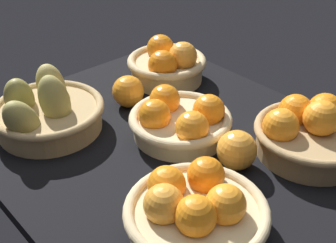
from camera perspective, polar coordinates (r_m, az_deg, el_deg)
market_tray at (r=99.06cm, az=0.07°, el=-3.15°), size 84.00×72.00×3.00cm
basket_far_left at (r=120.51cm, az=-0.09°, el=7.37°), size 21.39×21.39×11.60cm
basket_near_left_pears at (r=103.38cm, az=-15.49°, el=1.30°), size 25.17×25.91×14.84cm
basket_center at (r=97.88cm, az=1.53°, el=0.20°), size 22.87×22.87×9.71cm
basket_far_right at (r=97.36cm, az=17.67°, el=-1.27°), size 23.96×23.96×12.08cm
basket_near_right at (r=75.84cm, az=3.44°, el=-11.34°), size 24.61×24.61×9.83cm
loose_orange_front_gap at (r=89.52cm, az=8.83°, el=-3.66°), size 8.12×8.12×8.12cm
loose_orange_back_gap at (r=109.40cm, az=-5.14°, el=3.88°), size 7.87×7.87×7.87cm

